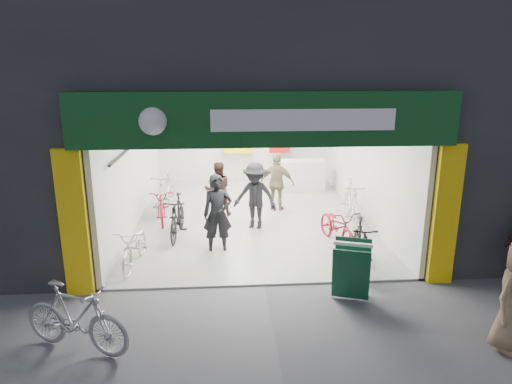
{
  "coord_description": "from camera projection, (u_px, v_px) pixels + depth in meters",
  "views": [
    {
      "loc": [
        -0.71,
        -7.55,
        3.89
      ],
      "look_at": [
        -0.05,
        1.5,
        1.38
      ],
      "focal_mm": 32.0,
      "sensor_mm": 36.0,
      "label": 1
    }
  ],
  "objects": [
    {
      "name": "ground",
      "position": [
        264.0,
        286.0,
        8.34
      ],
      "size": [
        60.0,
        60.0,
        0.0
      ],
      "primitive_type": "plane",
      "color": "#56565B",
      "rests_on": "ground"
    },
    {
      "name": "building",
      "position": [
        282.0,
        49.0,
        12.05
      ],
      "size": [
        17.0,
        10.27,
        8.0
      ],
      "color": "#232326",
      "rests_on": "ground"
    },
    {
      "name": "bike_left_front",
      "position": [
        135.0,
        246.0,
        9.08
      ],
      "size": [
        0.7,
        1.66,
        0.85
      ],
      "primitive_type": "imported",
      "rotation": [
        0.0,
        0.0,
        -0.08
      ],
      "color": "silver",
      "rests_on": "ground"
    },
    {
      "name": "bike_left_midfront",
      "position": [
        177.0,
        217.0,
        10.57
      ],
      "size": [
        0.61,
        1.71,
        1.01
      ],
      "primitive_type": "imported",
      "rotation": [
        0.0,
        0.0,
        -0.08
      ],
      "color": "black",
      "rests_on": "ground"
    },
    {
      "name": "bike_left_midback",
      "position": [
        161.0,
        205.0,
        11.72
      ],
      "size": [
        0.87,
        1.78,
        0.89
      ],
      "primitive_type": "imported",
      "rotation": [
        0.0,
        0.0,
        0.17
      ],
      "color": "maroon",
      "rests_on": "ground"
    },
    {
      "name": "bike_left_back",
      "position": [
        166.0,
        192.0,
        12.4
      ],
      "size": [
        0.78,
        1.94,
        1.14
      ],
      "primitive_type": "imported",
      "rotation": [
        0.0,
        0.0,
        -0.14
      ],
      "color": "#AFAFB3",
      "rests_on": "ground"
    },
    {
      "name": "bike_right_front",
      "position": [
        361.0,
        246.0,
        8.92
      ],
      "size": [
        0.68,
        1.7,
        0.99
      ],
      "primitive_type": "imported",
      "rotation": [
        0.0,
        0.0,
        -0.13
      ],
      "color": "black",
      "rests_on": "ground"
    },
    {
      "name": "bike_right_mid",
      "position": [
        337.0,
        227.0,
        10.13
      ],
      "size": [
        0.92,
        1.77,
        0.88
      ],
      "primitive_type": "imported",
      "rotation": [
        0.0,
        0.0,
        0.2
      ],
      "color": "maroon",
      "rests_on": "ground"
    },
    {
      "name": "bike_right_back",
      "position": [
        351.0,
        202.0,
        11.52
      ],
      "size": [
        0.73,
        1.91,
        1.12
      ],
      "primitive_type": "imported",
      "rotation": [
        0.0,
        0.0,
        -0.11
      ],
      "color": "silver",
      "rests_on": "ground"
    },
    {
      "name": "parked_bike",
      "position": [
        76.0,
        318.0,
        6.33
      ],
      "size": [
        1.76,
        1.11,
        1.02
      ],
      "primitive_type": "imported",
      "rotation": [
        0.0,
        0.0,
        1.17
      ],
      "color": "#A5A4A9",
      "rests_on": "ground"
    },
    {
      "name": "customer_a",
      "position": [
        218.0,
        214.0,
        9.67
      ],
      "size": [
        0.66,
        0.47,
        1.71
      ],
      "primitive_type": "imported",
      "rotation": [
        0.0,
        0.0,
        0.09
      ],
      "color": "black",
      "rests_on": "ground"
    },
    {
      "name": "customer_b",
      "position": [
        218.0,
        190.0,
        12.04
      ],
      "size": [
        0.81,
        0.68,
        1.48
      ],
      "primitive_type": "imported",
      "rotation": [
        0.0,
        0.0,
        3.32
      ],
      "color": "#321D16",
      "rests_on": "ground"
    },
    {
      "name": "customer_c",
      "position": [
        255.0,
        196.0,
        11.04
      ],
      "size": [
        1.23,
        0.98,
        1.67
      ],
      "primitive_type": "imported",
      "rotation": [
        0.0,
        0.0,
        -0.38
      ],
      "color": "black",
      "rests_on": "ground"
    },
    {
      "name": "customer_d",
      "position": [
        277.0,
        183.0,
        12.45
      ],
      "size": [
        1.02,
        0.7,
        1.61
      ],
      "primitive_type": "imported",
      "rotation": [
        0.0,
        0.0,
        2.78
      ],
      "color": "olive",
      "rests_on": "ground"
    },
    {
      "name": "sandwich_board",
      "position": [
        352.0,
        268.0,
        7.82
      ],
      "size": [
        0.8,
        0.81,
        0.97
      ],
      "rotation": [
        0.0,
        0.0,
        -0.33
      ],
      "color": "#0F3F27",
      "rests_on": "ground"
    }
  ]
}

